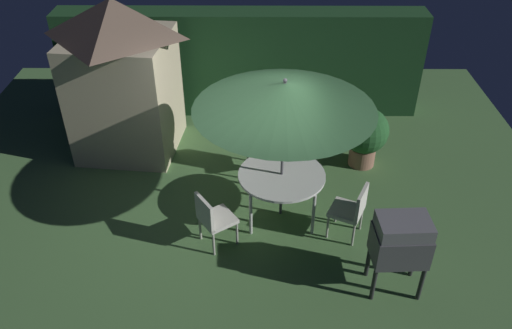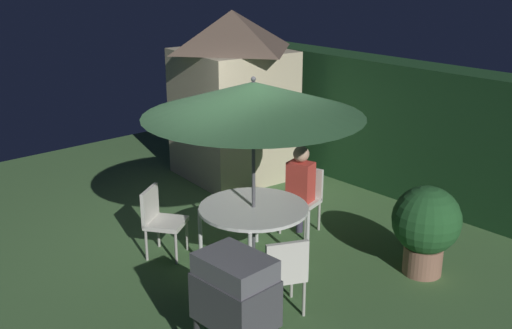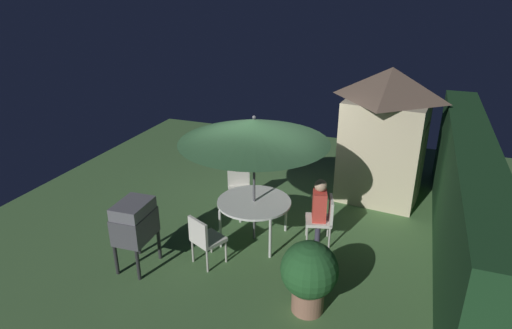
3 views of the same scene
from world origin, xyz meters
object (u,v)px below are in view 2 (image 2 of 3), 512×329
at_px(bbq_grill, 235,292).
at_px(patio_table, 254,211).
at_px(chair_toward_hedge, 283,270).
at_px(potted_plant_by_shed, 426,225).
at_px(chair_near_shed, 303,195).
at_px(patio_umbrella, 253,99).
at_px(person_in_red, 301,179).
at_px(garden_shed, 233,94).
at_px(chair_far_side, 160,217).

bearing_deg(bbq_grill, patio_table, 134.03).
bearing_deg(bbq_grill, chair_toward_hedge, 113.09).
bearing_deg(potted_plant_by_shed, chair_toward_hedge, -104.48).
xyz_separation_m(patio_table, chair_near_shed, (-0.33, 1.21, -0.21)).
distance_m(patio_umbrella, chair_toward_hedge, 1.97).
distance_m(patio_umbrella, bbq_grill, 2.47).
bearing_deg(person_in_red, patio_umbrella, -74.85).
height_order(patio_umbrella, potted_plant_by_shed, patio_umbrella).
distance_m(patio_umbrella, potted_plant_by_shed, 2.55).
height_order(garden_shed, person_in_red, garden_shed).
bearing_deg(patio_umbrella, person_in_red, 105.15).
height_order(bbq_grill, chair_far_side, bbq_grill).
relative_size(patio_umbrella, potted_plant_by_shed, 2.33).
relative_size(patio_table, chair_far_side, 1.49).
distance_m(garden_shed, patio_table, 3.47).
height_order(bbq_grill, chair_toward_hedge, bbq_grill).
xyz_separation_m(patio_umbrella, chair_far_side, (-1.02, -0.70, -1.61)).
relative_size(chair_far_side, person_in_red, 0.71).
xyz_separation_m(chair_far_side, chair_toward_hedge, (2.05, 0.21, 0.00)).
bearing_deg(chair_near_shed, chair_toward_hedge, -51.46).
height_order(garden_shed, chair_near_shed, garden_shed).
xyz_separation_m(garden_shed, chair_toward_hedge, (3.79, -2.47, -0.93)).
height_order(chair_near_shed, person_in_red, person_in_red).
bearing_deg(chair_near_shed, patio_table, -74.85).
distance_m(patio_table, patio_umbrella, 1.40).
relative_size(patio_umbrella, bbq_grill, 2.17).
bearing_deg(potted_plant_by_shed, chair_near_shed, -174.16).
xyz_separation_m(garden_shed, potted_plant_by_shed, (4.28, -0.58, -0.81)).
bearing_deg(bbq_grill, potted_plant_by_shed, 88.97).
xyz_separation_m(chair_toward_hedge, potted_plant_by_shed, (0.49, 1.90, 0.12)).
distance_m(chair_far_side, chair_toward_hedge, 2.06).
distance_m(patio_umbrella, person_in_red, 1.78).
bearing_deg(potted_plant_by_shed, bbq_grill, -91.03).
bearing_deg(chair_toward_hedge, patio_table, 154.41).
bearing_deg(potted_plant_by_shed, person_in_red, -171.54).
distance_m(chair_near_shed, chair_toward_hedge, 2.18).
bearing_deg(bbq_grill, garden_shed, 140.40).
bearing_deg(person_in_red, potted_plant_by_shed, 8.46).
bearing_deg(patio_table, garden_shed, 144.36).
height_order(chair_near_shed, potted_plant_by_shed, potted_plant_by_shed).
height_order(chair_near_shed, chair_toward_hedge, same).
height_order(garden_shed, patio_table, garden_shed).
distance_m(patio_table, potted_plant_by_shed, 2.07).
height_order(chair_near_shed, chair_far_side, same).
height_order(chair_far_side, person_in_red, person_in_red).
relative_size(bbq_grill, chair_far_side, 1.33).
bearing_deg(bbq_grill, chair_near_shed, 123.33).
bearing_deg(chair_far_side, bbq_grill, -18.22).
relative_size(chair_near_shed, person_in_red, 0.71).
bearing_deg(chair_far_side, person_in_red, 68.71).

